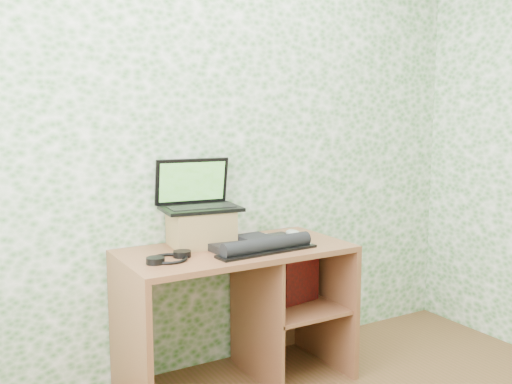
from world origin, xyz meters
TOP-DOWN VIEW (x-y plane):
  - wall_back at (0.00, 1.75)m, footprint 3.50×0.00m
  - desk at (0.08, 1.47)m, footprint 1.20×0.60m
  - riser at (-0.13, 1.58)m, footprint 0.34×0.30m
  - laptop at (-0.13, 1.63)m, footprint 0.43×0.32m
  - keyboard at (0.09, 1.35)m, footprint 0.56×0.31m
  - headphones at (-0.39, 1.38)m, footprint 0.24×0.23m
  - notepad at (0.31, 1.45)m, footprint 0.30×0.35m
  - mouse at (0.35, 1.42)m, footprint 0.09×0.12m
  - pen at (0.36, 1.52)m, footprint 0.09×0.11m
  - red_box at (0.40, 1.44)m, footprint 0.26×0.11m

SIDE VIEW (x-z plane):
  - desk at x=0.08m, z-range 0.11..0.86m
  - red_box at x=0.40m, z-range 0.39..0.69m
  - notepad at x=0.31m, z-range 0.75..0.76m
  - headphones at x=-0.39m, z-range 0.75..0.78m
  - pen at x=0.36m, z-range 0.76..0.77m
  - keyboard at x=0.09m, z-range 0.74..0.82m
  - mouse at x=0.35m, z-range 0.76..0.80m
  - riser at x=-0.13m, z-range 0.75..0.94m
  - laptop at x=-0.13m, z-range 0.87..1.14m
  - wall_back at x=0.00m, z-range -0.45..3.05m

